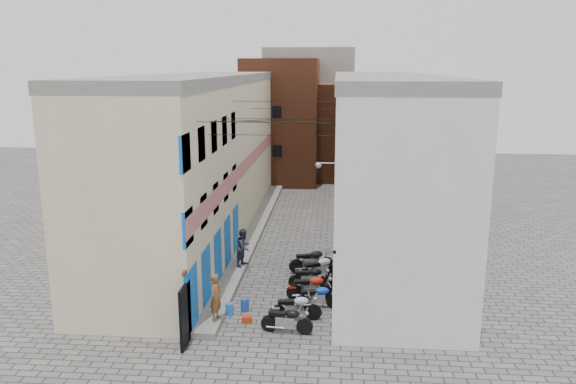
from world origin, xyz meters
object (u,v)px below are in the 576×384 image
(motorcycle_c, at_px, (317,296))
(motorcycle_d, at_px, (311,286))
(motorcycle_e, at_px, (311,276))
(person_b, at_px, (244,247))
(water_jug_near, at_px, (229,309))
(motorcycle_b, at_px, (296,306))
(motorcycle_a, at_px, (287,319))
(motorcycle_g, at_px, (312,259))
(red_crate, at_px, (247,319))
(person_a, at_px, (216,297))
(water_jug_far, at_px, (245,305))
(motorcycle_f, at_px, (320,267))

(motorcycle_c, bearing_deg, motorcycle_d, -173.27)
(motorcycle_c, height_order, motorcycle_e, motorcycle_e)
(person_b, relative_size, water_jug_near, 3.67)
(motorcycle_b, height_order, person_b, person_b)
(motorcycle_a, height_order, motorcycle_g, motorcycle_g)
(motorcycle_b, distance_m, person_b, 5.88)
(person_b, relative_size, red_crate, 4.65)
(red_crate, bearing_deg, person_a, -160.59)
(motorcycle_g, height_order, person_a, person_a)
(motorcycle_b, distance_m, motorcycle_e, 3.18)
(motorcycle_a, relative_size, water_jug_far, 3.77)
(motorcycle_f, xyz_separation_m, person_b, (-3.60, 1.04, 0.51))
(motorcycle_a, bearing_deg, water_jug_far, -126.54)
(motorcycle_c, bearing_deg, motorcycle_a, -36.84)
(motorcycle_b, distance_m, water_jug_far, 2.19)
(motorcycle_b, bearing_deg, water_jug_far, -115.04)
(motorcycle_g, distance_m, person_b, 3.23)
(motorcycle_c, bearing_deg, red_crate, -72.55)
(motorcycle_b, bearing_deg, person_a, -83.80)
(motorcycle_d, xyz_separation_m, water_jug_far, (-2.56, -1.34, -0.34))
(motorcycle_f, distance_m, water_jug_near, 5.13)
(motorcycle_g, relative_size, water_jug_near, 4.45)
(motorcycle_e, bearing_deg, motorcycle_f, 153.56)
(motorcycle_f, height_order, person_b, person_b)
(motorcycle_a, bearing_deg, motorcycle_g, -178.95)
(motorcycle_f, distance_m, person_a, 6.05)
(person_b, bearing_deg, water_jug_near, -155.89)
(motorcycle_a, bearing_deg, water_jug_near, -112.22)
(motorcycle_a, distance_m, red_crate, 1.79)
(motorcycle_a, bearing_deg, motorcycle_c, 161.47)
(motorcycle_a, xyz_separation_m, red_crate, (-1.58, 0.74, -0.44))
(person_a, bearing_deg, motorcycle_g, -19.89)
(motorcycle_f, relative_size, person_a, 1.21)
(person_a, distance_m, red_crate, 1.53)
(motorcycle_d, relative_size, water_jug_far, 4.05)
(person_b, bearing_deg, water_jug_far, -148.85)
(motorcycle_d, xyz_separation_m, person_b, (-3.31, 3.13, 0.54))
(motorcycle_c, bearing_deg, motorcycle_b, -46.42)
(motorcycle_b, relative_size, person_a, 1.10)
(red_crate, bearing_deg, person_b, 100.33)
(motorcycle_b, relative_size, motorcycle_d, 0.96)
(motorcycle_d, distance_m, person_b, 4.59)
(motorcycle_f, relative_size, water_jug_near, 4.51)
(motorcycle_d, bearing_deg, motorcycle_e, 176.21)
(motorcycle_c, bearing_deg, person_b, -149.60)
(motorcycle_b, bearing_deg, motorcycle_d, 158.76)
(motorcycle_d, height_order, water_jug_near, motorcycle_d)
(motorcycle_a, xyz_separation_m, water_jug_far, (-1.82, 1.71, -0.30))
(motorcycle_c, distance_m, motorcycle_d, 0.92)
(water_jug_far, bearing_deg, motorcycle_e, 45.08)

